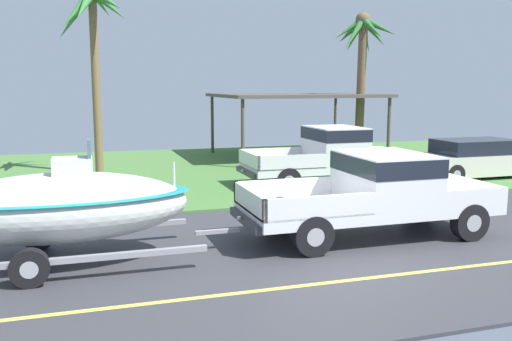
{
  "coord_description": "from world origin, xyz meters",
  "views": [
    {
      "loc": [
        -4.51,
        -9.95,
        3.28
      ],
      "look_at": [
        -1.08,
        0.92,
        1.52
      ],
      "focal_mm": 39.18,
      "sensor_mm": 36.0,
      "label": 1
    }
  ],
  "objects_px": {
    "pickup_truck_towing": "(384,190)",
    "parked_pickup_background": "(334,153)",
    "boat_on_trailer": "(60,207)",
    "carport_awning": "(296,97)",
    "palm_tree_near_left": "(362,50)",
    "palm_tree_near_right": "(91,26)",
    "parked_sedan_near": "(478,159)"
  },
  "relations": [
    {
      "from": "pickup_truck_towing",
      "to": "carport_awning",
      "type": "bearing_deg",
      "value": 76.85
    },
    {
      "from": "pickup_truck_towing",
      "to": "palm_tree_near_left",
      "type": "height_order",
      "value": "palm_tree_near_left"
    },
    {
      "from": "palm_tree_near_left",
      "to": "palm_tree_near_right",
      "type": "height_order",
      "value": "palm_tree_near_right"
    },
    {
      "from": "boat_on_trailer",
      "to": "palm_tree_near_right",
      "type": "distance_m",
      "value": 11.32
    },
    {
      "from": "parked_pickup_background",
      "to": "parked_sedan_near",
      "type": "relative_size",
      "value": 1.15
    },
    {
      "from": "pickup_truck_towing",
      "to": "parked_pickup_background",
      "type": "xyz_separation_m",
      "value": [
        1.65,
        5.97,
        0.04
      ]
    },
    {
      "from": "parked_sedan_near",
      "to": "palm_tree_near_left",
      "type": "bearing_deg",
      "value": 107.08
    },
    {
      "from": "parked_pickup_background",
      "to": "palm_tree_near_right",
      "type": "height_order",
      "value": "palm_tree_near_right"
    },
    {
      "from": "parked_sedan_near",
      "to": "parked_pickup_background",
      "type": "bearing_deg",
      "value": 177.69
    },
    {
      "from": "pickup_truck_towing",
      "to": "palm_tree_near_left",
      "type": "relative_size",
      "value": 0.9
    },
    {
      "from": "carport_awning",
      "to": "pickup_truck_towing",
      "type": "bearing_deg",
      "value": -103.15
    },
    {
      "from": "boat_on_trailer",
      "to": "carport_awning",
      "type": "xyz_separation_m",
      "value": [
        9.67,
        12.89,
        1.68
      ]
    },
    {
      "from": "pickup_truck_towing",
      "to": "parked_pickup_background",
      "type": "height_order",
      "value": "parked_pickup_background"
    },
    {
      "from": "palm_tree_near_left",
      "to": "palm_tree_near_right",
      "type": "bearing_deg",
      "value": -175.37
    },
    {
      "from": "pickup_truck_towing",
      "to": "parked_pickup_background",
      "type": "bearing_deg",
      "value": 74.57
    },
    {
      "from": "palm_tree_near_left",
      "to": "palm_tree_near_right",
      "type": "distance_m",
      "value": 11.2
    },
    {
      "from": "boat_on_trailer",
      "to": "parked_sedan_near",
      "type": "height_order",
      "value": "boat_on_trailer"
    },
    {
      "from": "parked_pickup_background",
      "to": "parked_sedan_near",
      "type": "distance_m",
      "value": 5.52
    },
    {
      "from": "carport_awning",
      "to": "palm_tree_near_left",
      "type": "distance_m",
      "value": 3.48
    },
    {
      "from": "boat_on_trailer",
      "to": "palm_tree_near_right",
      "type": "bearing_deg",
      "value": 84.85
    },
    {
      "from": "parked_sedan_near",
      "to": "palm_tree_near_right",
      "type": "height_order",
      "value": "palm_tree_near_right"
    },
    {
      "from": "parked_sedan_near",
      "to": "carport_awning",
      "type": "distance_m",
      "value": 8.51
    },
    {
      "from": "carport_awning",
      "to": "palm_tree_near_right",
      "type": "height_order",
      "value": "palm_tree_near_right"
    },
    {
      "from": "parked_pickup_background",
      "to": "palm_tree_near_right",
      "type": "xyz_separation_m",
      "value": [
        -7.37,
        4.48,
        4.27
      ]
    },
    {
      "from": "palm_tree_near_right",
      "to": "pickup_truck_towing",
      "type": "bearing_deg",
      "value": -61.3
    },
    {
      "from": "parked_sedan_near",
      "to": "palm_tree_near_left",
      "type": "relative_size",
      "value": 0.75
    },
    {
      "from": "pickup_truck_towing",
      "to": "palm_tree_near_left",
      "type": "distance_m",
      "value": 13.12
    },
    {
      "from": "pickup_truck_towing",
      "to": "palm_tree_near_right",
      "type": "xyz_separation_m",
      "value": [
        -5.72,
        10.45,
        4.31
      ]
    },
    {
      "from": "pickup_truck_towing",
      "to": "palm_tree_near_right",
      "type": "bearing_deg",
      "value": 118.7
    },
    {
      "from": "parked_sedan_near",
      "to": "palm_tree_near_left",
      "type": "height_order",
      "value": "palm_tree_near_left"
    },
    {
      "from": "pickup_truck_towing",
      "to": "boat_on_trailer",
      "type": "bearing_deg",
      "value": -180.0
    },
    {
      "from": "boat_on_trailer",
      "to": "palm_tree_near_left",
      "type": "bearing_deg",
      "value": 43.18
    }
  ]
}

